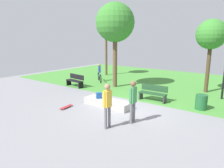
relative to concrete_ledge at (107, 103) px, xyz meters
name	(u,v)px	position (x,y,z in m)	size (l,w,h in m)	color
ground_plane	(128,109)	(1.16, 0.22, -0.18)	(28.00, 28.00, 0.00)	gray
grass_lawn	(179,83)	(1.16, 7.99, -0.18)	(26.60, 12.46, 0.01)	#478C38
concrete_ledge	(107,103)	(0.00, 0.00, 0.00)	(2.68, 0.80, 0.37)	#A8A59E
backpack_on_ledge	(99,95)	(-0.49, -0.09, 0.34)	(0.28, 0.20, 0.32)	#1E4C8C
skater_performing_trick	(107,102)	(1.66, -2.12, 0.89)	(0.24, 0.43, 1.81)	slate
skater_watching	(133,98)	(2.20, -1.07, 0.90)	(0.24, 0.43, 1.82)	slate
skateboard_by_ledge	(66,107)	(-1.52, -1.50, -0.12)	(0.30, 0.82, 0.08)	#A5262D
park_bench_center_lawn	(153,93)	(1.52, 2.36, 0.30)	(1.61, 0.51, 0.91)	#1E4223
park_bench_far_right	(75,80)	(-4.75, 2.20, 0.30)	(1.64, 0.64, 0.91)	black
tree_young_birch	(115,23)	(-2.34, 3.94, 4.41)	(2.75, 2.75, 6.02)	brown
tree_tall_oak	(106,28)	(-6.01, 7.56, 4.39)	(1.84, 1.84, 5.58)	brown
tree_slender_maple	(211,35)	(3.52, 6.28, 3.56)	(1.90, 1.90, 4.75)	#4C3823
trash_bin	(201,102)	(4.12, 2.46, 0.20)	(0.58, 0.58, 0.76)	#1E592D
cyclist_on_bicycle	(100,74)	(-4.54, 4.77, 0.45)	(1.40, 1.25, 1.52)	black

